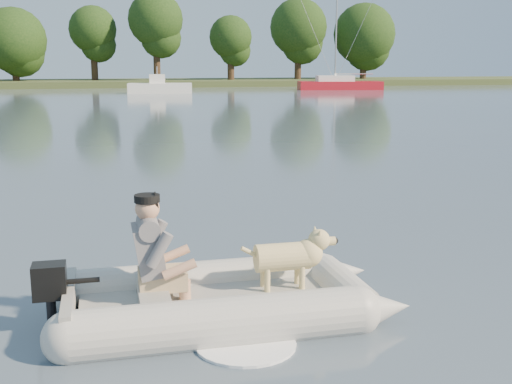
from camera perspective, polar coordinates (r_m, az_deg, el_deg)
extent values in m
plane|color=slate|center=(6.53, 0.14, -10.73)|extent=(160.00, 160.00, 0.00)
cube|color=#47512D|center=(67.94, -12.03, 9.42)|extent=(160.00, 12.00, 0.70)
cylinder|color=#332316|center=(67.76, -20.58, 9.97)|extent=(0.70, 0.70, 2.94)
sphere|color=#2C4717|center=(67.79, -20.76, 12.52)|extent=(6.27, 6.27, 6.27)
cylinder|color=#332316|center=(67.85, -14.16, 10.66)|extent=(0.70, 0.70, 3.67)
sphere|color=#2C4717|center=(67.92, -14.32, 13.85)|extent=(4.69, 4.69, 4.69)
cylinder|color=#332316|center=(66.24, -8.80, 11.13)|extent=(0.70, 0.70, 4.29)
sphere|color=#2C4717|center=(66.36, -8.92, 14.94)|extent=(5.43, 5.43, 5.43)
cylinder|color=#332316|center=(67.52, -2.25, 10.80)|extent=(0.70, 0.70, 3.21)
sphere|color=#2C4717|center=(67.56, -2.27, 13.60)|extent=(4.41, 4.41, 4.41)
cylinder|color=#332316|center=(69.88, 3.74, 11.11)|extent=(0.70, 0.70, 3.94)
sphere|color=#2C4717|center=(69.97, 3.79, 14.42)|extent=(6.03, 6.03, 6.03)
cylinder|color=#332316|center=(72.67, 9.50, 10.82)|extent=(0.70, 0.70, 3.52)
sphere|color=#2C4717|center=(72.72, 9.60, 13.67)|extent=(6.68, 6.68, 6.68)
cube|color=#A6131E|center=(58.18, 7.47, 9.28)|extent=(7.60, 3.24, 0.92)
cube|color=white|center=(58.06, 7.04, 9.97)|extent=(3.43, 2.10, 0.55)
cylinder|color=#A5A5AA|center=(58.11, 7.15, 14.28)|extent=(0.15, 0.15, 9.20)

